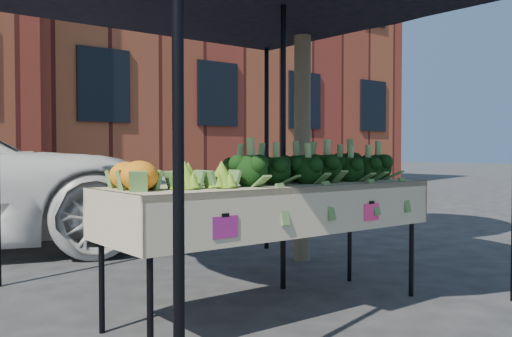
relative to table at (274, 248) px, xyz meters
The scene contains 8 objects.
ground 0.47m from the table, 81.24° to the left, with size 90.00×90.00×0.00m, color #272729.
table is the anchor object (origin of this frame).
canopy 1.08m from the table, 75.00° to the left, with size 3.16×3.16×2.74m, color black, non-canonical shape.
broccoli_heap 0.69m from the table, ahead, with size 1.55×0.58×0.28m, color black.
romanesco_cluster 0.87m from the table, behind, with size 0.44×0.48×0.21m, color #83A825.
cauliflower_pair 1.17m from the table, behind, with size 0.24×0.44×0.19m, color orange.
street_tree 2.75m from the table, 40.64° to the left, with size 2.48×2.48×4.89m, color #1E4C14, non-canonical shape.
building_right 14.95m from the table, 60.95° to the left, with size 12.00×8.00×8.50m, color maroon.
Camera 1 is at (-2.54, -3.08, 1.13)m, focal length 39.27 mm.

